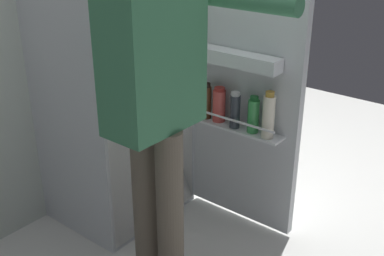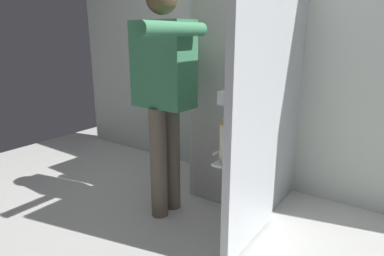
% 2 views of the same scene
% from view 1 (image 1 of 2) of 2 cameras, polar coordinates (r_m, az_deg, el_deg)
% --- Properties ---
extents(ground_plane, '(5.31, 5.31, 0.00)m').
position_cam_1_polar(ground_plane, '(2.69, -0.05, -13.04)').
color(ground_plane, silver).
extents(refrigerator, '(0.72, 1.21, 1.66)m').
position_cam_1_polar(refrigerator, '(2.62, -7.93, 6.14)').
color(refrigerator, silver).
rests_on(refrigerator, ground_plane).
extents(person, '(0.52, 0.72, 1.61)m').
position_cam_1_polar(person, '(1.98, -4.27, 4.39)').
color(person, '#665B4C').
rests_on(person, ground_plane).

